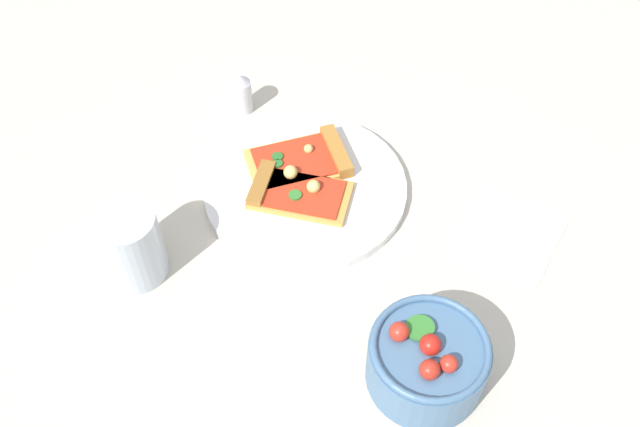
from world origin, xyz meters
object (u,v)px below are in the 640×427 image
Objects in this scene: paper_napkin at (509,234)px; pizza_slice_near at (294,191)px; plate at (305,188)px; pizza_slice_far at (305,160)px; salad_bowl at (427,360)px; soda_glass at (131,246)px; pepper_shaker at (242,93)px.

pizza_slice_near is at bearing 20.79° from paper_napkin.
pizza_slice_far is (0.02, -0.03, 0.01)m from plate.
salad_bowl is 1.30× the size of soda_glass.
pepper_shaker is at bearing -79.24° from soda_glass.
pizza_slice_near is (0.00, 0.02, 0.01)m from plate.
plate reaches higher than paper_napkin.
soda_glass reaches higher than pizza_slice_far.
salad_bowl reaches higher than pepper_shaker.
salad_bowl is at bearing 152.65° from pizza_slice_near.
paper_napkin is (-0.00, -0.24, -0.04)m from salad_bowl.
salad_bowl is at bearing 148.70° from plate.
pizza_slice_near is at bearing 108.46° from pizza_slice_far.
paper_napkin is at bearing -90.62° from salad_bowl.
salad_bowl is at bearing 145.93° from pizza_slice_far.
salad_bowl is 1.03× the size of paper_napkin.
plate is 2.08× the size of salad_bowl.
soda_glass is at bearing 61.71° from pizza_slice_near.
paper_napkin is at bearing -159.21° from pizza_slice_near.
pizza_slice_near is 0.28m from paper_napkin.
pepper_shaker is (0.42, -0.24, -0.01)m from salad_bowl.
soda_glass reaches higher than paper_napkin.
pizza_slice_far is 1.20× the size of salad_bowl.
pizza_slice_near reaches higher than paper_napkin.
pizza_slice_near is at bearing -118.29° from soda_glass.
pepper_shaker is at bearing -20.42° from pizza_slice_far.
soda_glass is at bearing 9.16° from salad_bowl.
plate is at bearing -97.53° from pizza_slice_near.
soda_glass reaches higher than pepper_shaker.
plate is 4.16× the size of pepper_shaker.
salad_bowl reaches higher than pizza_slice_near.
salad_bowl is 2.00× the size of pepper_shaker.
soda_glass is (0.37, 0.06, 0.01)m from salad_bowl.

